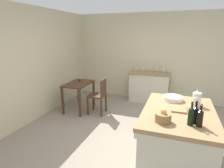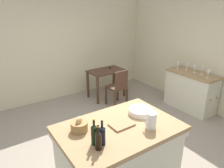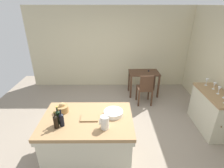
{
  "view_description": "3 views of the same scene",
  "coord_description": "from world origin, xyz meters",
  "px_view_note": "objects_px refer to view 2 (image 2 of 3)",
  "views": [
    {
      "loc": [
        -3.2,
        -0.59,
        1.98
      ],
      "look_at": [
        0.03,
        0.56,
        1.07
      ],
      "focal_mm": 30.26,
      "sensor_mm": 36.0,
      "label": 1
    },
    {
      "loc": [
        -1.77,
        -2.52,
        2.34
      ],
      "look_at": [
        0.28,
        0.5,
        0.95
      ],
      "focal_mm": 33.85,
      "sensor_mm": 36.0,
      "label": 2
    },
    {
      "loc": [
        0.01,
        -3.06,
        2.63
      ],
      "look_at": [
        0.03,
        0.47,
        0.99
      ],
      "focal_mm": 27.81,
      "sensor_mm": 36.0,
      "label": 3
    }
  ],
  "objects_px": {
    "wine_bottle_dark": "(102,135)",
    "wine_glass_far_left": "(208,73)",
    "writing_desk": "(106,75)",
    "wine_glass_right": "(187,66)",
    "island_table": "(119,152)",
    "wine_bottle_amber": "(94,134)",
    "wine_bottle_green": "(98,140)",
    "wash_bowl": "(140,111)",
    "bread_basket": "(79,126)",
    "wine_glass_middle": "(195,68)",
    "cutting_board": "(122,124)",
    "wine_glass_left": "(202,69)",
    "pitcher": "(151,120)",
    "side_cabinet": "(190,91)",
    "wooden_chair": "(118,87)",
    "wine_glass_far_right": "(178,64)"
  },
  "relations": [
    {
      "from": "wooden_chair",
      "to": "cutting_board",
      "type": "distance_m",
      "value": 2.33
    },
    {
      "from": "pitcher",
      "to": "wine_glass_far_left",
      "type": "relative_size",
      "value": 1.47
    },
    {
      "from": "wine_bottle_green",
      "to": "wine_glass_left",
      "type": "distance_m",
      "value": 3.27
    },
    {
      "from": "wine_bottle_dark",
      "to": "wine_glass_far_left",
      "type": "bearing_deg",
      "value": 12.22
    },
    {
      "from": "side_cabinet",
      "to": "wine_glass_left",
      "type": "distance_m",
      "value": 0.6
    },
    {
      "from": "wash_bowl",
      "to": "wine_bottle_amber",
      "type": "height_order",
      "value": "wine_bottle_amber"
    },
    {
      "from": "bread_basket",
      "to": "wooden_chair",
      "type": "bearing_deg",
      "value": 43.28
    },
    {
      "from": "wine_bottle_amber",
      "to": "wine_glass_left",
      "type": "relative_size",
      "value": 1.78
    },
    {
      "from": "bread_basket",
      "to": "cutting_board",
      "type": "xyz_separation_m",
      "value": [
        0.5,
        -0.19,
        -0.06
      ]
    },
    {
      "from": "wine_bottle_green",
      "to": "wine_glass_left",
      "type": "relative_size",
      "value": 1.62
    },
    {
      "from": "wine_bottle_amber",
      "to": "wine_glass_left",
      "type": "bearing_deg",
      "value": 14.23
    },
    {
      "from": "pitcher",
      "to": "wine_glass_left",
      "type": "bearing_deg",
      "value": 20.84
    },
    {
      "from": "cutting_board",
      "to": "wine_glass_far_right",
      "type": "distance_m",
      "value": 2.88
    },
    {
      "from": "wooden_chair",
      "to": "cutting_board",
      "type": "height_order",
      "value": "wooden_chair"
    },
    {
      "from": "wash_bowl",
      "to": "side_cabinet",
      "type": "bearing_deg",
      "value": 18.54
    },
    {
      "from": "pitcher",
      "to": "wine_glass_left",
      "type": "distance_m",
      "value": 2.56
    },
    {
      "from": "writing_desk",
      "to": "wine_glass_left",
      "type": "xyz_separation_m",
      "value": [
        1.29,
        -1.85,
        0.39
      ]
    },
    {
      "from": "island_table",
      "to": "wine_bottle_amber",
      "type": "distance_m",
      "value": 0.7
    },
    {
      "from": "bread_basket",
      "to": "wine_glass_middle",
      "type": "bearing_deg",
      "value": 11.52
    },
    {
      "from": "island_table",
      "to": "wooden_chair",
      "type": "height_order",
      "value": "wooden_chair"
    },
    {
      "from": "wash_bowl",
      "to": "wine_bottle_dark",
      "type": "relative_size",
      "value": 1.12
    },
    {
      "from": "wooden_chair",
      "to": "bread_basket",
      "type": "distance_m",
      "value": 2.52
    },
    {
      "from": "wash_bowl",
      "to": "wine_glass_far_right",
      "type": "xyz_separation_m",
      "value": [
        2.19,
        1.15,
        0.09
      ]
    },
    {
      "from": "cutting_board",
      "to": "wine_bottle_green",
      "type": "bearing_deg",
      "value": -153.55
    },
    {
      "from": "writing_desk",
      "to": "wine_bottle_dark",
      "type": "relative_size",
      "value": 3.09
    },
    {
      "from": "pitcher",
      "to": "wine_glass_far_right",
      "type": "xyz_separation_m",
      "value": [
        2.32,
        1.51,
        0.02
      ]
    },
    {
      "from": "cutting_board",
      "to": "wine_bottle_dark",
      "type": "relative_size",
      "value": 1.0
    },
    {
      "from": "wooden_chair",
      "to": "wash_bowl",
      "type": "height_order",
      "value": "wash_bowl"
    },
    {
      "from": "wine_bottle_green",
      "to": "wine_glass_right",
      "type": "relative_size",
      "value": 1.83
    },
    {
      "from": "writing_desk",
      "to": "wine_bottle_dark",
      "type": "xyz_separation_m",
      "value": [
        -1.77,
        -2.7,
        0.37
      ]
    },
    {
      "from": "side_cabinet",
      "to": "wine_glass_far_right",
      "type": "height_order",
      "value": "wine_glass_far_right"
    },
    {
      "from": "island_table",
      "to": "side_cabinet",
      "type": "xyz_separation_m",
      "value": [
        2.66,
        0.84,
        -0.03
      ]
    },
    {
      "from": "wooden_chair",
      "to": "cutting_board",
      "type": "relative_size",
      "value": 3.11
    },
    {
      "from": "writing_desk",
      "to": "bread_basket",
      "type": "height_order",
      "value": "bread_basket"
    },
    {
      "from": "writing_desk",
      "to": "wine_glass_right",
      "type": "relative_size",
      "value": 5.75
    },
    {
      "from": "wine_bottle_amber",
      "to": "wine_glass_far_right",
      "type": "height_order",
      "value": "wine_bottle_amber"
    },
    {
      "from": "bread_basket",
      "to": "wine_bottle_dark",
      "type": "distance_m",
      "value": 0.4
    },
    {
      "from": "cutting_board",
      "to": "wine_glass_left",
      "type": "xyz_separation_m",
      "value": [
        2.66,
        0.66,
        0.12
      ]
    },
    {
      "from": "island_table",
      "to": "wine_glass_right",
      "type": "bearing_deg",
      "value": 21.41
    },
    {
      "from": "wine_bottle_amber",
      "to": "wine_glass_far_left",
      "type": "distance_m",
      "value": 3.09
    },
    {
      "from": "wash_bowl",
      "to": "wine_glass_far_right",
      "type": "height_order",
      "value": "wine_glass_far_right"
    },
    {
      "from": "wine_bottle_green",
      "to": "wine_glass_far_left",
      "type": "relative_size",
      "value": 1.66
    },
    {
      "from": "cutting_board",
      "to": "wooden_chair",
      "type": "bearing_deg",
      "value": 55.43
    },
    {
      "from": "writing_desk",
      "to": "wine_glass_middle",
      "type": "xyz_separation_m",
      "value": [
        1.27,
        -1.67,
        0.38
      ]
    },
    {
      "from": "wash_bowl",
      "to": "bread_basket",
      "type": "height_order",
      "value": "bread_basket"
    },
    {
      "from": "writing_desk",
      "to": "cutting_board",
      "type": "height_order",
      "value": "cutting_board"
    },
    {
      "from": "wash_bowl",
      "to": "wine_bottle_green",
      "type": "bearing_deg",
      "value": -158.92
    },
    {
      "from": "wash_bowl",
      "to": "wine_glass_right",
      "type": "bearing_deg",
      "value": 22.97
    },
    {
      "from": "writing_desk",
      "to": "bread_basket",
      "type": "relative_size",
      "value": 4.34
    },
    {
      "from": "cutting_board",
      "to": "wine_glass_far_right",
      "type": "height_order",
      "value": "wine_glass_far_right"
    }
  ]
}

